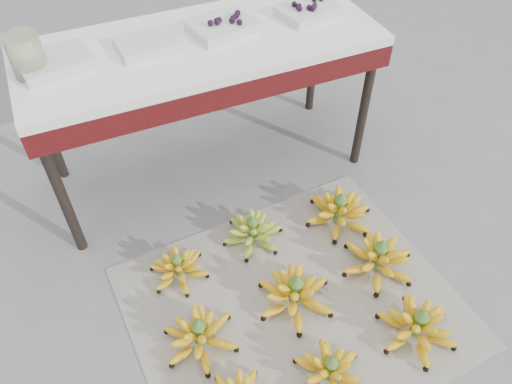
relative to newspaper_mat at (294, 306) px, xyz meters
name	(u,v)px	position (x,y,z in m)	size (l,w,h in m)	color
ground	(315,313)	(0.06, -0.06, 0.00)	(60.00, 60.00, 0.00)	slate
newspaper_mat	(294,306)	(0.00, 0.00, 0.00)	(1.25, 1.05, 0.01)	white
bunch_front_center	(330,371)	(-0.02, -0.31, 0.06)	(0.30, 0.30, 0.16)	#F4B802
bunch_front_right	(417,327)	(0.36, -0.30, 0.07)	(0.33, 0.33, 0.18)	#F4B802
bunch_mid_left	(200,335)	(-0.39, 0.00, 0.06)	(0.30, 0.30, 0.17)	#F4B802
bunch_mid_center	(295,294)	(0.01, 0.01, 0.07)	(0.38, 0.38, 0.19)	#F4B802
bunch_mid_right	(378,259)	(0.40, 0.03, 0.07)	(0.35, 0.35, 0.19)	#F4B802
bunch_back_left	(179,268)	(-0.37, 0.33, 0.05)	(0.29, 0.29, 0.15)	#F4B802
bunch_back_center	(253,232)	(-0.02, 0.38, 0.06)	(0.30, 0.30, 0.16)	#89B02D
bunch_back_right	(339,211)	(0.39, 0.32, 0.07)	(0.37, 0.37, 0.19)	#F4B802
vendor_table	(202,58)	(-0.02, 0.90, 0.64)	(1.50, 0.60, 0.72)	black
tray_far_left	(56,62)	(-0.59, 0.93, 0.74)	(0.29, 0.23, 0.04)	silver
tray_left	(148,44)	(-0.23, 0.92, 0.74)	(0.26, 0.19, 0.04)	silver
tray_right	(223,26)	(0.09, 0.93, 0.74)	(0.30, 0.24, 0.07)	silver
tray_far_right	(308,11)	(0.48, 0.91, 0.74)	(0.28, 0.23, 0.06)	silver
glass_jar	(26,55)	(-0.68, 0.92, 0.80)	(0.13, 0.13, 0.16)	beige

